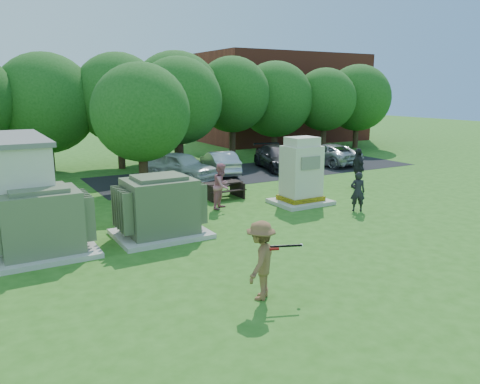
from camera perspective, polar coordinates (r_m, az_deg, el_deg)
ground at (r=13.67m, az=8.52°, el=-8.49°), size 120.00×120.00×0.00m
brick_building at (r=45.19m, az=5.26°, el=11.35°), size 15.00×8.00×8.00m
parking_strip at (r=28.26m, az=2.64°, el=2.58°), size 20.00×6.00×0.01m
transformer_left at (r=15.01m, az=-23.09°, el=-3.56°), size 3.00×2.40×2.07m
transformer_right at (r=15.83m, az=-9.73°, el=-1.93°), size 3.00×2.40×2.07m
generator_cabinet at (r=20.14m, az=7.47°, el=2.08°), size 2.36×1.93×2.87m
picnic_table at (r=21.14m, az=-2.10°, el=0.47°), size 1.74×1.30×0.74m
batter at (r=11.03m, az=2.54°, el=-8.33°), size 1.38×1.33×1.89m
person_by_generator at (r=19.40m, az=14.16°, el=0.05°), size 0.71×0.64×1.62m
person_at_picnic at (r=19.25m, az=-2.24°, el=0.74°), size 1.16×1.13×1.89m
person_walking_right at (r=23.93m, az=14.14°, el=2.82°), size 0.83×1.26×2.00m
car_white at (r=25.66m, az=-7.22°, el=3.18°), size 3.27×4.78×1.51m
car_silver_a at (r=27.07m, az=-2.51°, el=3.59°), size 2.27×4.34×1.36m
car_dark at (r=28.87m, az=4.68°, el=4.19°), size 3.18×5.28×1.43m
car_silver_b at (r=31.17m, az=10.45°, el=4.57°), size 2.57×5.02×1.36m
batting_equipment at (r=11.13m, az=5.52°, el=-6.64°), size 1.00×0.37×0.16m
tree_row at (r=30.07m, az=-11.23°, el=10.91°), size 41.30×13.30×7.30m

